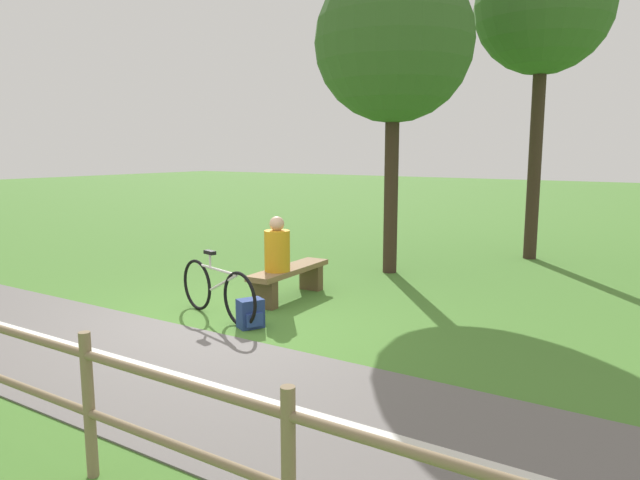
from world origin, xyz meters
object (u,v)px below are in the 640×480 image
at_px(backpack, 251,314).
at_px(tree_near_bench, 394,43).
at_px(person_seated, 277,248).
at_px(tree_far_left, 544,7).
at_px(bicycle, 217,290).
at_px(bench, 289,277).

relative_size(backpack, tree_near_bench, 0.07).
xyz_separation_m(person_seated, tree_far_left, (-5.75, 2.22, 4.20)).
xyz_separation_m(person_seated, bicycle, (1.06, -0.20, -0.45)).
distance_m(backpack, tree_far_left, 8.62).
bearing_deg(tree_near_bench, tree_far_left, 147.54).
height_order(bench, person_seated, person_seated).
xyz_separation_m(bicycle, backpack, (0.09, 0.66, -0.20)).
xyz_separation_m(bicycle, tree_far_left, (-6.82, 2.43, 4.65)).
distance_m(bench, tree_far_left, 7.52).
xyz_separation_m(bench, tree_far_left, (-5.43, 2.24, 4.70)).
distance_m(person_seated, tree_near_bench, 4.38).
bearing_deg(tree_near_bench, person_seated, -7.87).
xyz_separation_m(person_seated, backpack, (1.15, 0.45, -0.65)).
distance_m(bench, tree_near_bench, 4.58).
relative_size(person_seated, tree_far_left, 0.13).
bearing_deg(backpack, tree_near_bench, -179.24).
height_order(person_seated, backpack, person_seated).
bearing_deg(bench, bicycle, -10.98).
relative_size(bicycle, backpack, 4.66).
xyz_separation_m(bench, tree_near_bench, (-2.56, 0.42, 3.77)).
xyz_separation_m(backpack, tree_far_left, (-6.90, 1.77, 4.85)).
xyz_separation_m(bench, bicycle, (1.38, -0.19, 0.05)).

